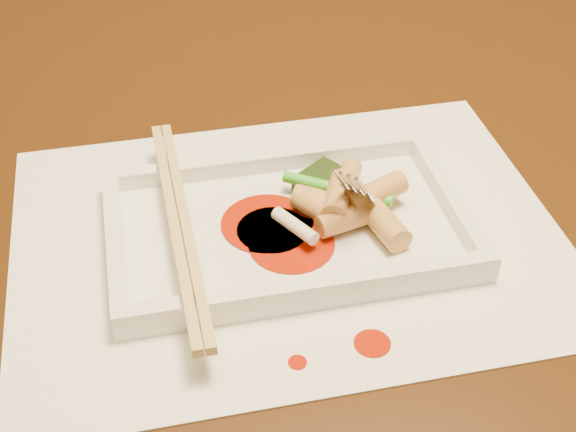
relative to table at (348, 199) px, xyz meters
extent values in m
cube|color=black|center=(0.00, 0.00, 0.08)|extent=(1.40, 0.90, 0.04)
cube|color=white|center=(-0.09, -0.16, 0.10)|extent=(0.40, 0.30, 0.00)
cylinder|color=#AA1C05|center=(-0.06, -0.27, 0.10)|extent=(0.02, 0.02, 0.00)
cylinder|color=#AA1C05|center=(-0.11, -0.28, 0.10)|extent=(0.01, 0.01, 0.00)
cube|color=white|center=(-0.09, -0.16, 0.11)|extent=(0.26, 0.16, 0.01)
cube|color=white|center=(-0.09, -0.08, 0.12)|extent=(0.26, 0.01, 0.01)
cube|color=white|center=(-0.09, -0.23, 0.12)|extent=(0.26, 0.01, 0.01)
cube|color=white|center=(-0.22, -0.16, 0.12)|extent=(0.01, 0.14, 0.01)
cube|color=white|center=(0.03, -0.16, 0.12)|extent=(0.01, 0.14, 0.01)
cube|color=black|center=(-0.06, -0.12, 0.12)|extent=(0.05, 0.04, 0.01)
cylinder|color=#EAEACC|center=(-0.09, -0.17, 0.12)|extent=(0.03, 0.04, 0.01)
cylinder|color=green|center=(-0.05, -0.14, 0.12)|extent=(0.08, 0.05, 0.01)
cube|color=tan|center=(-0.18, -0.16, 0.13)|extent=(0.01, 0.24, 0.01)
cube|color=tan|center=(-0.17, -0.16, 0.13)|extent=(0.01, 0.24, 0.01)
cylinder|color=#AA1C05|center=(-0.10, -0.18, 0.11)|extent=(0.06, 0.06, 0.00)
cylinder|color=#AA1C05|center=(-0.11, -0.15, 0.11)|extent=(0.07, 0.07, 0.00)
cylinder|color=#AA1C05|center=(-0.11, -0.16, 0.11)|extent=(0.05, 0.05, 0.00)
cylinder|color=tan|center=(-0.07, -0.15, 0.12)|extent=(0.05, 0.04, 0.02)
cylinder|color=tan|center=(-0.07, -0.15, 0.12)|extent=(0.04, 0.05, 0.02)
cylinder|color=tan|center=(-0.03, -0.15, 0.13)|extent=(0.05, 0.04, 0.02)
cylinder|color=tan|center=(-0.05, -0.17, 0.12)|extent=(0.05, 0.03, 0.02)
cylinder|color=tan|center=(-0.03, -0.18, 0.12)|extent=(0.03, 0.04, 0.02)
cylinder|color=tan|center=(-0.06, -0.15, 0.13)|extent=(0.04, 0.05, 0.02)
cylinder|color=tan|center=(-0.04, -0.13, 0.12)|extent=(0.04, 0.05, 0.02)
camera|label=1|loc=(-0.19, -0.59, 0.49)|focal=50.00mm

